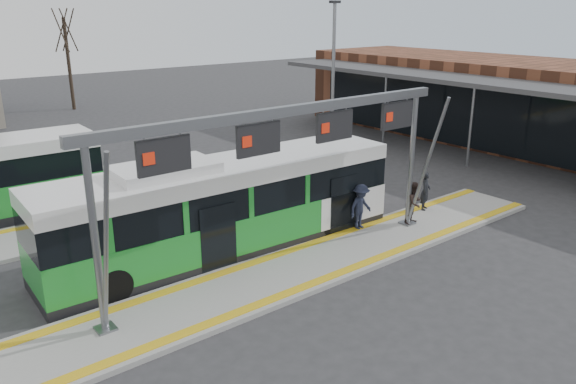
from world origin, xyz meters
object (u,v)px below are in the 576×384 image
Objects in this scene: passenger_b at (414,203)px; passenger_c at (361,207)px; passenger_a at (425,191)px; gantry at (291,141)px; hero_bus at (224,208)px.

passenger_c is (-1.99, 0.90, 0.04)m from passenger_b.
passenger_a is 1.77m from passenger_b.
passenger_a is at bearing -9.23° from passenger_c.
gantry is 8.14× the size of passenger_a.
gantry is 1.02× the size of hero_bus.
hero_bus is 8.73m from passenger_a.
hero_bus is 7.37× the size of passenger_c.
passenger_b is at bearing -18.86° from hero_bus.
gantry is 8.39m from passenger_a.
passenger_b is 2.19m from passenger_c.
hero_bus is at bearing 150.09° from passenger_b.
passenger_b is at bearing -30.83° from passenger_c.
hero_bus is 8.01× the size of passenger_a.
hero_bus reaches higher than passenger_b.
hero_bus is (-0.84, 2.56, -2.70)m from gantry.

